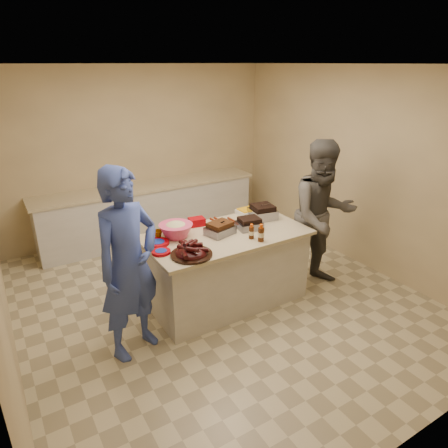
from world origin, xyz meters
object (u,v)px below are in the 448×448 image
rib_platter (192,255)px  coleslaw_bowl (176,237)px  island (226,300)px  plastic_cup (158,238)px  mustard_bottle (209,235)px  bbq_bottle_b (251,238)px  guest_blue (137,347)px  guest_gray (315,282)px  roasting_pan (262,218)px  bbq_bottle_a (261,241)px

rib_platter → coleslaw_bowl: 0.51m
island → plastic_cup: (-0.72, 0.28, 0.89)m
plastic_cup → rib_platter: bearing=-77.3°
island → rib_platter: size_ratio=4.37×
mustard_bottle → bbq_bottle_b: bearing=-44.1°
bbq_bottle_b → guest_blue: bbq_bottle_b is taller
guest_gray → guest_blue: bearing=-166.1°
roasting_pan → mustard_bottle: mustard_bottle is taller
island → rib_platter: 1.11m
coleslaw_bowl → guest_blue: size_ratio=0.20×
rib_platter → plastic_cup: size_ratio=4.18×
plastic_cup → guest_blue: 1.17m
bbq_bottle_b → coleslaw_bowl: bearing=145.9°
roasting_pan → mustard_bottle: bearing=-163.8°
bbq_bottle_b → plastic_cup: (-0.89, 0.54, 0.00)m
roasting_pan → plastic_cup: roasting_pan is taller
roasting_pan → bbq_bottle_b: bearing=-128.1°
rib_platter → bbq_bottle_b: bearing=2.4°
coleslaw_bowl → plastic_cup: (-0.19, 0.07, 0.00)m
island → mustard_bottle: bearing=157.0°
mustard_bottle → bbq_bottle_a: bearing=-48.6°
bbq_bottle_b → mustard_bottle: bearing=135.9°
mustard_bottle → guest_gray: 1.71m
roasting_pan → bbq_bottle_a: 0.70m
mustard_bottle → plastic_cup: size_ratio=1.29×
guest_blue → rib_platter: bearing=-23.8°
bbq_bottle_b → mustard_bottle: 0.49m
roasting_pan → rib_platter: bearing=-150.0°
roasting_pan → plastic_cup: 1.37m
guest_blue → guest_gray: (2.48, 0.02, 0.00)m
island → roasting_pan: bearing=15.0°
island → bbq_bottle_a: (0.21, -0.38, 0.89)m
rib_platter → guest_gray: bearing=1.4°
mustard_bottle → plastic_cup: bearing=159.7°
bbq_bottle_a → guest_blue: 1.71m
coleslaw_bowl → rib_platter: bearing=-97.2°
island → rib_platter: rib_platter is taller
island → roasting_pan: size_ratio=6.33×
island → guest_gray: 1.27m
island → guest_blue: bearing=-168.2°
rib_platter → roasting_pan: bearing=20.9°
plastic_cup → guest_gray: size_ratio=0.05×
plastic_cup → guest_blue: plastic_cup is taller
guest_gray → bbq_bottle_b: bearing=-165.9°
roasting_pan → plastic_cup: bearing=-175.0°
rib_platter → island: bearing=26.4°
guest_gray → rib_platter: bearing=-165.2°
bbq_bottle_b → guest_gray: bbq_bottle_b is taller
island → bbq_bottle_a: 0.99m
rib_platter → bbq_bottle_a: 0.81m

